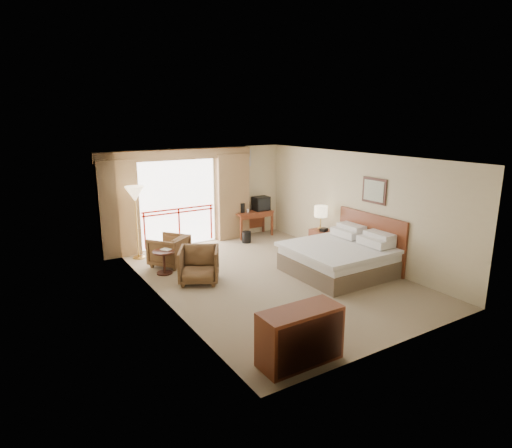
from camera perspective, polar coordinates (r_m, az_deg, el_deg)
floor at (r=9.75m, az=2.06°, el=-7.11°), size 7.00×7.00×0.00m
ceiling at (r=9.13m, az=2.20°, el=8.91°), size 7.00×7.00×0.00m
wall_back at (r=12.35m, az=-6.97°, el=3.82°), size 5.00×0.00×5.00m
wall_front at (r=6.84m, az=18.74°, el=-5.16°), size 5.00×0.00×5.00m
wall_left at (r=8.26m, az=-12.45°, el=-1.49°), size 0.00×7.00×7.00m
wall_right at (r=10.91m, az=13.12°, el=2.21°), size 0.00×7.00×7.00m
balcony_door at (r=12.05m, az=-10.36°, el=2.71°), size 2.40×0.00×2.40m
balcony_railing at (r=12.11m, az=-10.24°, el=0.90°), size 2.09×0.03×1.02m
curtain_left at (r=11.43m, az=-17.83°, el=1.92°), size 1.00×0.26×2.50m
curtain_right at (r=12.61m, az=-3.15°, el=3.65°), size 1.00×0.26×2.50m
valance at (r=11.77m, az=-10.46°, el=9.09°), size 4.40×0.22×0.28m
hvac_vent at (r=12.78m, az=-1.69°, el=8.78°), size 0.50×0.04×0.50m
bed at (r=10.06m, az=11.12°, el=-4.42°), size 2.13×2.06×0.97m
headboard at (r=10.64m, az=15.02°, el=-2.08°), size 0.06×2.10×1.30m
framed_art at (r=10.39m, az=15.48°, el=4.30°), size 0.04×0.72×0.60m
nightstand at (r=11.48m, az=8.66°, el=-2.30°), size 0.45×0.54×0.64m
table_lamp at (r=11.33m, az=8.65°, el=1.62°), size 0.35×0.35×0.61m
phone at (r=11.25m, az=9.03°, el=-0.76°), size 0.22×0.19×0.08m
desk at (r=12.96m, az=-0.56°, el=1.02°), size 1.18×0.57×0.77m
tv at (r=12.99m, az=0.70°, el=2.75°), size 0.47×0.37×0.42m
coffee_maker at (r=12.68m, az=-1.80°, el=2.14°), size 0.15×0.15×0.29m
cup at (r=12.73m, az=-1.10°, el=1.77°), size 0.08×0.08×0.10m
wastebasket at (r=12.34m, az=-1.29°, el=-1.75°), size 0.34×0.34×0.32m
armchair_far at (r=10.72m, az=-11.44°, el=-5.40°), size 1.13×1.13×0.74m
armchair_near at (r=9.57m, az=-7.53°, el=-7.64°), size 1.14×1.15×0.78m
side_table at (r=10.06m, az=-12.19°, el=-4.49°), size 0.50×0.50×0.55m
book at (r=10.00m, az=-12.24°, el=-3.53°), size 0.26×0.28×0.02m
floor_lamp at (r=11.05m, az=-15.85°, el=3.52°), size 0.47×0.47×1.86m
dresser at (r=6.46m, az=5.93°, el=-14.64°), size 1.25×0.53×0.84m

